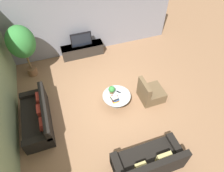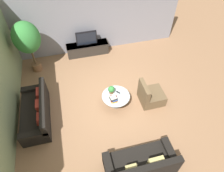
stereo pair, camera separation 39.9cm
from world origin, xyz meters
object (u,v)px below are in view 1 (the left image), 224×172
couch_by_wall (38,118)px  potted_palm_tall (21,43)px  media_console (83,50)px  television (81,40)px  coffee_table (117,98)px  armchair_wicker (150,93)px  potted_plant_tabletop (112,90)px  couch_near_entry (148,162)px

couch_by_wall → potted_palm_tall: potted_palm_tall is taller
media_console → television: television is taller
coffee_table → potted_palm_tall: potted_palm_tall is taller
media_console → television: size_ratio=2.07×
coffee_table → armchair_wicker: (1.19, -0.20, -0.00)m
potted_plant_tabletop → media_console: bearing=97.2°
potted_plant_tabletop → armchair_wicker: bearing=-16.0°
couch_near_entry → armchair_wicker: (1.15, 2.17, -0.01)m
coffee_table → potted_palm_tall: size_ratio=0.45×
coffee_table → potted_plant_tabletop: 0.35m
couch_near_entry → armchair_wicker: size_ratio=2.20×
media_console → potted_palm_tall: (-2.18, -0.52, 1.22)m
couch_near_entry → potted_palm_tall: (-2.69, 4.85, 1.20)m
armchair_wicker → media_console: bearing=27.5°
media_console → armchair_wicker: size_ratio=2.10×
media_console → potted_palm_tall: bearing=-166.6°
media_console → couch_near_entry: (0.51, -5.37, 0.02)m
media_console → couch_near_entry: bearing=-84.6°
couch_by_wall → couch_near_entry: same height
couch_near_entry → potted_plant_tabletop: (-0.15, 2.55, 0.26)m
coffee_table → potted_palm_tall: 3.83m
coffee_table → media_console: bearing=99.0°
couch_by_wall → couch_near_entry: (2.67, -2.42, -0.00)m
potted_palm_tall → potted_plant_tabletop: (2.54, -2.30, -0.94)m
potted_plant_tabletop → couch_by_wall: bearing=-177.1°
coffee_table → couch_near_entry: size_ratio=0.51×
couch_near_entry → potted_palm_tall: bearing=-60.9°
coffee_table → television: bearing=99.0°
television → armchair_wicker: television is taller
television → armchair_wicker: size_ratio=1.01×
couch_by_wall → couch_near_entry: size_ratio=1.07×
potted_palm_tall → television: bearing=13.4°
television → potted_palm_tall: bearing=-166.6°
couch_by_wall → coffee_table: bearing=88.9°
coffee_table → potted_palm_tall: bearing=137.0°
media_console → potted_plant_tabletop: size_ratio=6.28×
television → coffee_table: bearing=-81.0°
couch_by_wall → potted_palm_tall: size_ratio=0.94×
potted_plant_tabletop → coffee_table: bearing=-57.0°
armchair_wicker → potted_plant_tabletop: 1.39m
media_console → potted_palm_tall: size_ratio=0.84×
couch_by_wall → television: bearing=143.7°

